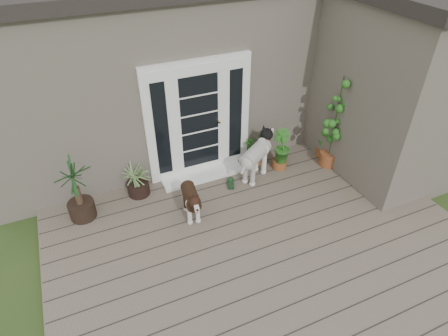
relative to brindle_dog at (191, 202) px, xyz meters
name	(u,v)px	position (x,y,z in m)	size (l,w,h in m)	color
deck	(267,250)	(0.79, -1.08, -0.36)	(6.20, 4.60, 0.12)	#6B5B4C
house_main	(172,59)	(0.79, 3.17, 1.13)	(7.40, 4.00, 3.10)	#665E54
house_wing	(388,95)	(3.69, 0.02, 1.13)	(1.60, 2.40, 3.10)	#665E54
door_unit	(199,120)	(0.59, 1.12, 0.77)	(1.90, 0.14, 2.15)	white
door_step	(205,175)	(0.59, 0.92, -0.28)	(1.60, 0.40, 0.05)	white
brindle_dog	(191,202)	(0.00, 0.00, 0.00)	(0.31, 0.73, 0.61)	#352013
white_dog	(255,160)	(1.40, 0.50, 0.08)	(0.39, 0.92, 0.77)	white
spider_plant	(137,178)	(-0.65, 0.90, 0.03)	(0.62, 0.62, 0.66)	#89A163
yucca	(76,189)	(-1.61, 0.70, 0.26)	(0.79, 0.79, 1.14)	black
herb_a	(255,150)	(1.63, 0.92, -0.02)	(0.45, 0.45, 0.57)	#185418
herb_b	(280,155)	(1.98, 0.59, -0.01)	(0.39, 0.39, 0.58)	#23601B
herb_c	(325,144)	(3.00, 0.60, -0.05)	(0.32, 0.32, 0.50)	#1B6021
sapling	(335,122)	(2.89, 0.31, 0.63)	(0.55, 0.55, 1.86)	#23651C
clog_left	(244,164)	(1.39, 0.92, -0.26)	(0.13, 0.28, 0.08)	black
clog_right	(231,183)	(0.91, 0.47, -0.26)	(0.14, 0.30, 0.09)	black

